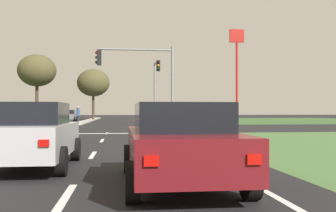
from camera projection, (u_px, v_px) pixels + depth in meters
ground_plane at (64, 129)px, 30.49m from camera, size 200.00×200.00×0.00m
grass_verge_far_right at (265, 120)px, 57.84m from camera, size 35.00×35.00×0.01m
median_island_far at (90, 120)px, 55.32m from camera, size 1.20×36.00×0.14m
lane_dash_near at (66, 196)px, 6.34m from camera, size 0.14×2.00×0.01m
lane_dash_second at (93, 155)px, 12.30m from camera, size 0.14×2.00×0.01m
lane_dash_third at (102, 141)px, 18.26m from camera, size 0.14×2.00×0.01m
lane_dash_fourth at (107, 133)px, 24.21m from camera, size 0.14×2.00×0.01m
edge_line_right at (194, 151)px, 13.43m from camera, size 0.14×24.00×0.01m
stop_bar_near at (112, 133)px, 23.99m from camera, size 6.40×0.50×0.01m
crosswalk_bar_fourth at (5, 133)px, 24.98m from camera, size 0.70×2.80×0.01m
crosswalk_bar_fifth at (24, 132)px, 25.12m from camera, size 0.70×2.80×0.01m
crosswalk_bar_sixth at (42, 132)px, 25.25m from camera, size 0.70×2.80×0.01m
car_red_near at (2, 119)px, 29.71m from camera, size 4.42×2.03×1.48m
car_grey_second at (68, 116)px, 49.91m from camera, size 2.10×4.18×1.50m
car_maroon_third at (179, 143)px, 7.36m from camera, size 2.04×4.44×1.53m
car_silver_fourth at (32, 135)px, 9.51m from camera, size 2.01×4.19×1.59m
traffic_signal_near_right at (144, 73)px, 24.67m from camera, size 4.93×0.32×5.48m
traffic_signal_far_right at (156, 81)px, 36.66m from camera, size 0.32×3.99×6.12m
pedestrian_at_median at (78, 113)px, 38.73m from camera, size 0.34×0.34×1.71m
fastfood_pole_sign at (237, 54)px, 48.46m from camera, size 1.80×0.40×11.44m
treeline_third at (37, 71)px, 55.60m from camera, size 5.34×5.34×9.38m
treeline_fourth at (93, 83)px, 57.84m from camera, size 4.74×4.74×7.54m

